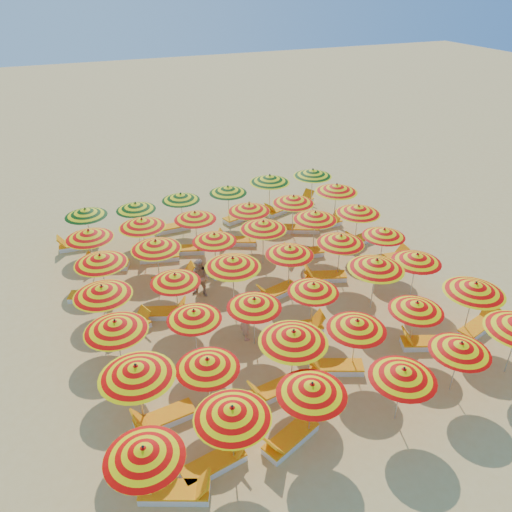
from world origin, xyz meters
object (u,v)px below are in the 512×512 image
(umbrella_31, at_px, (142,223))
(umbrella_35, at_px, (337,188))
(lounger_21, at_px, (187,249))
(umbrella_33, at_px, (249,208))
(umbrella_26, at_px, (214,237))
(umbrella_30, at_px, (89,234))
(lounger_28, at_px, (279,210))
(umbrella_3, at_px, (403,374))
(umbrella_40, at_px, (270,179))
(umbrella_25, at_px, (156,245))
(lounger_2, at_px, (289,439))
(umbrella_27, at_px, (263,225))
(umbrella_29, at_px, (358,209))
(umbrella_20, at_px, (233,262))
(umbrella_2, at_px, (312,389))
(beachgoer_a, at_px, (246,319))
(lounger_19, at_px, (107,265))
(umbrella_12, at_px, (115,326))
(lounger_14, at_px, (93,296))
(umbrella_41, at_px, (313,173))
(lounger_8, at_px, (300,328))
(lounger_26, at_px, (171,228))
(umbrella_23, at_px, (384,233))
(umbrella_37, at_px, (136,206))
(umbrella_15, at_px, (313,288))
(umbrella_1, at_px, (232,412))
(umbrella_28, at_px, (315,216))
(lounger_6, at_px, (426,343))
(umbrella_24, at_px, (100,259))
(lounger_10, at_px, (164,313))
(lounger_25, at_px, (78,245))
(umbrella_11, at_px, (475,288))
(umbrella_39, at_px, (228,190))
(lounger_16, at_px, (229,269))
(umbrella_34, at_px, (293,199))
(lounger_1, at_px, (215,463))
(umbrella_9, at_px, (357,325))
(umbrella_18, at_px, (102,291))
(umbrella_36, at_px, (86,212))
(lounger_22, at_px, (237,241))
(umbrella_17, at_px, (417,258))
(lounger_11, at_px, (277,292))
(lounger_0, at_px, (177,492))
(lounger_13, at_px, (388,259))
(lounger_17, at_px, (303,253))
(umbrella_6, at_px, (136,371))
(umbrella_0, at_px, (144,453))
(lounger_9, at_px, (128,329))
(beachgoer_b, at_px, (201,278))
(umbrella_7, at_px, (207,363))
(lounger_18, at_px, (361,239))
(lounger_24, at_px, (326,223))
(lounger_29, at_px, (300,203))
(umbrella_4, at_px, (461,347))
(umbrella_19, at_px, (175,278))
(lounger_7, at_px, (479,326))

(umbrella_31, height_order, umbrella_35, umbrella_35)
(lounger_21, bearing_deg, umbrella_33, 14.25)
(umbrella_26, relative_size, umbrella_30, 0.99)
(lounger_28, bearing_deg, umbrella_3, 59.53)
(umbrella_35, relative_size, umbrella_40, 1.01)
(umbrella_25, xyz_separation_m, lounger_2, (1.49, -9.02, -1.68))
(umbrella_27, distance_m, umbrella_29, 4.51)
(umbrella_20, bearing_deg, umbrella_2, -91.60)
(beachgoer_a, bearing_deg, lounger_19, 37.63)
(umbrella_12, bearing_deg, lounger_21, 59.62)
(lounger_14, bearing_deg, umbrella_41, 43.06)
(umbrella_25, distance_m, umbrella_26, 2.37)
(umbrella_20, bearing_deg, umbrella_25, 132.00)
(lounger_8, xyz_separation_m, lounger_26, (-2.32, 9.35, 0.00))
(umbrella_23, bearing_deg, umbrella_37, 144.45)
(umbrella_33, bearing_deg, umbrella_15, -92.28)
(umbrella_1, bearing_deg, umbrella_2, 0.79)
(umbrella_2, relative_size, umbrella_28, 0.99)
(umbrella_37, bearing_deg, lounger_6, -56.74)
(umbrella_30, relative_size, umbrella_35, 0.76)
(umbrella_24, relative_size, beachgoer_a, 1.63)
(lounger_10, xyz_separation_m, lounger_25, (-2.45, 6.57, 0.00))
(umbrella_11, height_order, umbrella_39, umbrella_11)
(umbrella_30, height_order, lounger_16, umbrella_30)
(umbrella_34, height_order, lounger_1, umbrella_34)
(umbrella_9, xyz_separation_m, beachgoer_a, (-2.61, 2.66, -0.92))
(umbrella_18, relative_size, umbrella_35, 0.83)
(lounger_28, bearing_deg, umbrella_35, 111.94)
(umbrella_36, bearing_deg, lounger_22, -20.05)
(umbrella_17, height_order, lounger_11, umbrella_17)
(lounger_0, bearing_deg, lounger_28, 79.44)
(umbrella_28, bearing_deg, lounger_13, -37.79)
(lounger_17, relative_size, lounger_25, 1.01)
(lounger_14, bearing_deg, lounger_13, 12.91)
(umbrella_6, bearing_deg, umbrella_39, 59.90)
(umbrella_18, relative_size, lounger_16, 1.23)
(umbrella_0, relative_size, lounger_1, 1.12)
(umbrella_36, bearing_deg, umbrella_29, -21.98)
(umbrella_35, relative_size, lounger_21, 1.47)
(lounger_9, height_order, beachgoer_b, beachgoer_b)
(umbrella_28, relative_size, umbrella_30, 1.21)
(umbrella_7, bearing_deg, lounger_8, 28.34)
(umbrella_25, height_order, lounger_9, umbrella_25)
(umbrella_0, relative_size, lounger_13, 1.14)
(lounger_8, xyz_separation_m, lounger_18, (5.63, 4.86, 0.00))
(lounger_19, distance_m, lounger_24, 10.57)
(lounger_29, bearing_deg, umbrella_15, -138.59)
(umbrella_0, distance_m, umbrella_4, 9.18)
(umbrella_19, height_order, lounger_7, umbrella_19)
(lounger_16, bearing_deg, lounger_8, 94.16)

